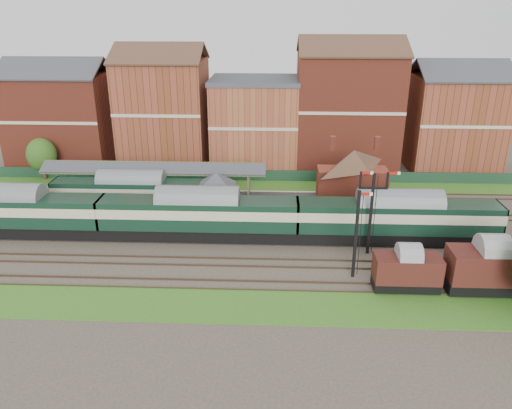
{
  "coord_description": "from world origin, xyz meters",
  "views": [
    {
      "loc": [
        3.18,
        -45.35,
        22.08
      ],
      "look_at": [
        1.17,
        2.0,
        3.0
      ],
      "focal_mm": 35.0,
      "sensor_mm": 36.0,
      "label": 1
    }
  ],
  "objects_px": {
    "semaphore_bracket": "(372,208)",
    "goods_van_a": "(407,270)",
    "platform_railcar": "(132,193)",
    "signal_box": "(217,198)",
    "dmu_train": "(199,214)"
  },
  "relations": [
    {
      "from": "dmu_train",
      "to": "goods_van_a",
      "type": "xyz_separation_m",
      "value": [
        18.49,
        -9.0,
        -0.77
      ]
    },
    {
      "from": "goods_van_a",
      "to": "signal_box",
      "type": "bearing_deg",
      "value": 144.26
    },
    {
      "from": "signal_box",
      "to": "dmu_train",
      "type": "xyz_separation_m",
      "value": [
        -1.47,
        -3.25,
        -0.56
      ]
    },
    {
      "from": "semaphore_bracket",
      "to": "dmu_train",
      "type": "xyz_separation_m",
      "value": [
        -16.51,
        2.5,
        -2.0
      ]
    },
    {
      "from": "semaphore_bracket",
      "to": "dmu_train",
      "type": "bearing_deg",
      "value": 171.39
    },
    {
      "from": "signal_box",
      "to": "dmu_train",
      "type": "bearing_deg",
      "value": -114.34
    },
    {
      "from": "platform_railcar",
      "to": "goods_van_a",
      "type": "bearing_deg",
      "value": -29.9
    },
    {
      "from": "signal_box",
      "to": "platform_railcar",
      "type": "height_order",
      "value": "signal_box"
    },
    {
      "from": "signal_box",
      "to": "platform_railcar",
      "type": "bearing_deg",
      "value": 161.89
    },
    {
      "from": "platform_railcar",
      "to": "goods_van_a",
      "type": "relative_size",
      "value": 3.32
    },
    {
      "from": "semaphore_bracket",
      "to": "dmu_train",
      "type": "distance_m",
      "value": 16.82
    },
    {
      "from": "semaphore_bracket",
      "to": "goods_van_a",
      "type": "bearing_deg",
      "value": -73.02
    },
    {
      "from": "signal_box",
      "to": "platform_railcar",
      "type": "distance_m",
      "value": 10.48
    },
    {
      "from": "signal_box",
      "to": "goods_van_a",
      "type": "xyz_separation_m",
      "value": [
        17.02,
        -12.25,
        -1.33
      ]
    },
    {
      "from": "dmu_train",
      "to": "platform_railcar",
      "type": "height_order",
      "value": "dmu_train"
    }
  ]
}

